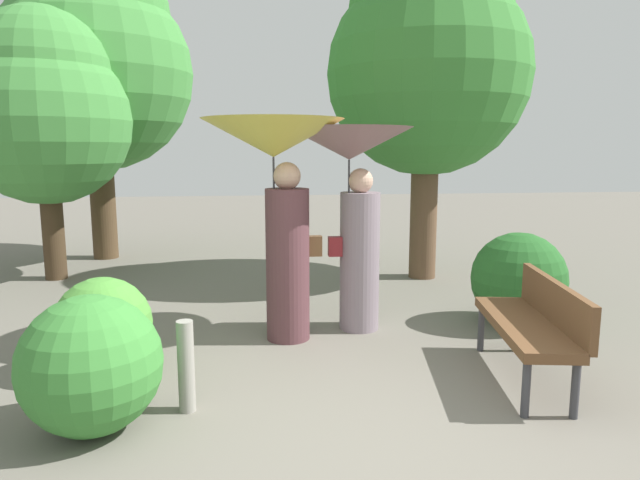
{
  "coord_description": "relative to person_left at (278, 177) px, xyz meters",
  "views": [
    {
      "loc": [
        -0.73,
        -3.3,
        1.88
      ],
      "look_at": [
        0.0,
        2.63,
        0.91
      ],
      "focal_mm": 31.63,
      "sensor_mm": 36.0,
      "label": 1
    }
  ],
  "objects": [
    {
      "name": "path_marker_post",
      "position": [
        -0.75,
        -1.49,
        -1.28
      ],
      "size": [
        0.12,
        0.12,
        0.67
      ],
      "primitive_type": "cylinder",
      "color": "gray",
      "rests_on": "ground"
    },
    {
      "name": "person_right",
      "position": [
        0.77,
        0.23,
        -0.07
      ],
      "size": [
        1.28,
        1.28,
        2.1
      ],
      "rotation": [
        0.0,
        0.0,
        1.7
      ],
      "color": "gray",
      "rests_on": "ground"
    },
    {
      "name": "ground_plane",
      "position": [
        0.47,
        -2.11,
        -1.62
      ],
      "size": [
        40.0,
        40.0,
        0.0
      ],
      "primitive_type": "plane",
      "color": "#6B665B"
    },
    {
      "name": "bush_behind_bench",
      "position": [
        -1.33,
        -1.72,
        -1.15
      ],
      "size": [
        0.94,
        0.94,
        0.94
      ],
      "primitive_type": "sphere",
      "color": "#387F33",
      "rests_on": "ground"
    },
    {
      "name": "person_left",
      "position": [
        0.0,
        0.0,
        0.0
      ],
      "size": [
        1.36,
        1.36,
        2.16
      ],
      "rotation": [
        0.0,
        0.0,
        1.7
      ],
      "color": "#563338",
      "rests_on": "ground"
    },
    {
      "name": "tree_near_right",
      "position": [
        2.24,
        2.51,
        1.55
      ],
      "size": [
        2.85,
        2.85,
        4.85
      ],
      "color": "brown",
      "rests_on": "ground"
    },
    {
      "name": "park_bench",
      "position": [
        2.0,
        -1.27,
        -1.11
      ],
      "size": [
        0.74,
        1.56,
        0.83
      ],
      "rotation": [
        0.0,
        0.0,
        -1.74
      ],
      "color": "#38383D",
      "rests_on": "ground"
    },
    {
      "name": "tree_near_left",
      "position": [
        -2.79,
        4.65,
        1.76
      ],
      "size": [
        3.21,
        3.21,
        5.23
      ],
      "color": "#4C3823",
      "rests_on": "ground"
    },
    {
      "name": "tree_mid_left",
      "position": [
        -3.11,
        3.06,
        0.85
      ],
      "size": [
        2.36,
        2.36,
        3.83
      ],
      "color": "#42301E",
      "rests_on": "ground"
    },
    {
      "name": "bush_path_right",
      "position": [
        -1.52,
        -0.65,
        -1.21
      ],
      "size": [
        0.82,
        0.82,
        0.82
      ],
      "primitive_type": "sphere",
      "color": "#4C9338",
      "rests_on": "ground"
    },
    {
      "name": "bush_path_left",
      "position": [
        2.57,
        0.17,
        -1.11
      ],
      "size": [
        1.0,
        1.0,
        1.0
      ],
      "primitive_type": "sphere",
      "color": "#235B23",
      "rests_on": "ground"
    }
  ]
}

